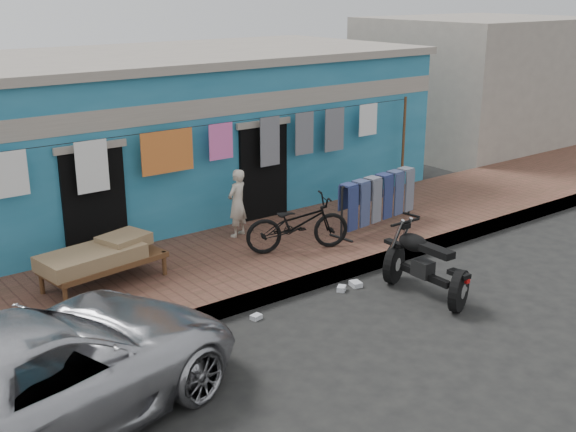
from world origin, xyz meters
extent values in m
plane|color=black|center=(0.00, 0.00, 0.00)|extent=(80.00, 80.00, 0.00)
cube|color=brown|center=(0.00, 3.00, 0.12)|extent=(28.00, 3.00, 0.25)
cube|color=gray|center=(0.00, 1.55, 0.12)|extent=(28.00, 0.10, 0.25)
cube|color=#1F6586|center=(0.00, 7.00, 1.60)|extent=(12.00, 5.00, 3.20)
cube|color=#9E9384|center=(0.00, 4.56, 2.55)|extent=(12.00, 0.14, 0.35)
cube|color=#9E9384|center=(0.00, 7.00, 3.28)|extent=(12.20, 5.20, 0.16)
cube|color=black|center=(-2.20, 4.48, 1.05)|extent=(1.10, 0.10, 2.10)
cube|color=black|center=(1.30, 4.48, 1.05)|extent=(1.10, 0.10, 2.10)
cube|color=#9E9384|center=(11.00, 7.00, 1.90)|extent=(6.00, 5.00, 3.80)
cylinder|color=brown|center=(5.00, 4.25, 1.30)|extent=(0.06, 0.06, 2.10)
cylinder|color=black|center=(0.00, 4.25, 2.30)|extent=(10.00, 0.01, 0.01)
cube|color=silver|center=(-3.56, 4.25, 1.95)|extent=(0.50, 0.02, 0.71)
cube|color=silver|center=(-2.28, 4.25, 1.87)|extent=(0.55, 0.02, 0.86)
cube|color=#CC4C26|center=(-0.90, 4.25, 1.93)|extent=(1.00, 0.02, 0.75)
cube|color=#E05FAA|center=(0.20, 4.25, 1.97)|extent=(0.50, 0.02, 0.66)
cube|color=slate|center=(1.30, 4.25, 1.83)|extent=(0.45, 0.02, 0.95)
cube|color=slate|center=(2.15, 4.25, 1.88)|extent=(0.45, 0.02, 0.84)
cube|color=slate|center=(2.94, 4.25, 1.86)|extent=(0.50, 0.02, 0.88)
cube|color=silver|center=(3.88, 4.25, 1.96)|extent=(0.50, 0.02, 0.67)
imported|color=silver|center=(-4.65, 0.37, 0.69)|extent=(5.34, 3.47, 1.39)
imported|color=beige|center=(0.26, 3.86, 0.88)|extent=(0.53, 0.44, 1.26)
imported|color=black|center=(0.66, 2.59, 0.84)|extent=(1.94, 1.26, 1.18)
cube|color=silver|center=(-1.21, 1.20, 0.03)|extent=(0.17, 0.15, 0.07)
cube|color=silver|center=(0.46, 1.20, 0.04)|extent=(0.21, 0.20, 0.08)
cube|color=silver|center=(0.77, 1.20, 0.04)|extent=(0.20, 0.23, 0.08)
camera|label=1|loc=(-6.72, -6.69, 4.66)|focal=45.00mm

